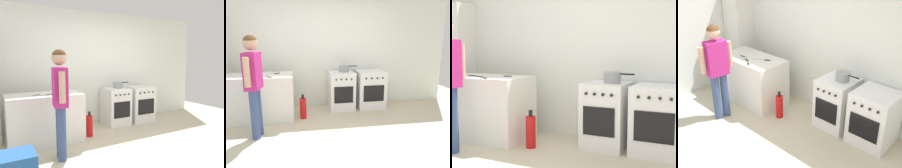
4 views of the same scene
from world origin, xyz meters
The scene contains 13 objects.
ground_plane centered at (0.00, 0.00, 0.00)m, with size 8.00×8.00×0.00m, color beige.
back_wall centered at (0.00, 1.95, 1.30)m, with size 6.00×0.10×2.60m, color silver.
counter_unit centered at (-1.35, 1.20, 0.45)m, with size 1.30×0.70×0.90m, color silver.
oven_left centered at (0.35, 1.58, 0.43)m, with size 0.55×0.62×0.85m.
oven_right centered at (1.02, 1.58, 0.43)m, with size 0.62×0.62×0.85m.
pot centered at (0.42, 1.59, 0.92)m, with size 0.40×0.22×0.14m.
knife_chef centered at (-1.38, 1.07, 0.90)m, with size 0.31×0.10×0.01m.
knife_paring centered at (-1.47, 1.12, 0.91)m, with size 0.21×0.06×0.01m.
knife_carving centered at (-1.20, 0.98, 0.90)m, with size 0.30×0.20×0.01m.
knife_bread centered at (-1.10, 1.24, 0.90)m, with size 0.32×0.20×0.01m.
person centered at (-1.28, 0.42, 1.00)m, with size 0.25×0.57×1.67m.
fire_extinguisher centered at (-0.52, 1.10, 0.22)m, with size 0.13×0.13×0.50m.
recycling_crate_upper centered at (-2.06, -0.41, 0.42)m, with size 0.52×0.36×0.28m, color #235193.
Camera 1 is at (-2.17, -2.77, 1.53)m, focal length 35.00 mm.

